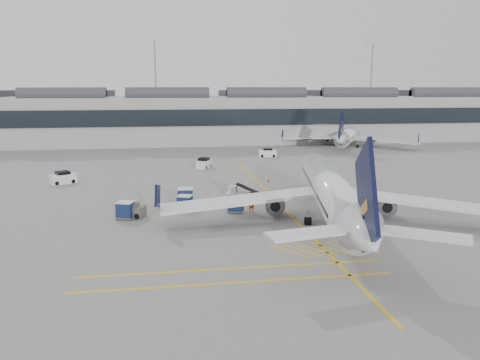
{
  "coord_description": "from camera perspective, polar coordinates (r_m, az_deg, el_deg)",
  "views": [
    {
      "loc": [
        -2.24,
        -41.64,
        12.8
      ],
      "look_at": [
        4.61,
        2.69,
        4.0
      ],
      "focal_mm": 35.0,
      "sensor_mm": 36.0,
      "label": 1
    }
  ],
  "objects": [
    {
      "name": "baggage_cart_a",
      "position": [
        49.09,
        -0.54,
        -2.93
      ],
      "size": [
        1.95,
        1.79,
        1.67
      ],
      "rotation": [
        0.0,
        0.0,
        -0.37
      ],
      "color": "gray",
      "rests_on": "ground"
    },
    {
      "name": "belt_loader",
      "position": [
        55.93,
        0.09,
        -1.6
      ],
      "size": [
        4.3,
        2.53,
        1.71
      ],
      "rotation": [
        0.0,
        0.0,
        -0.35
      ],
      "color": "beige",
      "rests_on": "ground"
    },
    {
      "name": "safety_cone_engine",
      "position": [
        50.76,
        12.63,
        -3.45
      ],
      "size": [
        0.4,
        0.4,
        0.56
      ],
      "primitive_type": "cone",
      "color": "#F24C0A",
      "rests_on": "ground"
    },
    {
      "name": "apron_markings",
      "position": [
        54.59,
        4.42,
        -2.49
      ],
      "size": [
        0.25,
        60.0,
        0.01
      ],
      "primitive_type": "cube",
      "color": "gold",
      "rests_on": "ground"
    },
    {
      "name": "service_van_mid",
      "position": [
        76.65,
        -4.42,
        2.03
      ],
      "size": [
        2.85,
        3.66,
        1.68
      ],
      "rotation": [
        0.0,
        0.0,
        1.14
      ],
      "color": "silver",
      "rests_on": "ground"
    },
    {
      "name": "airliner_far",
      "position": [
        107.72,
        13.19,
        5.35
      ],
      "size": [
        26.67,
        29.42,
        8.68
      ],
      "rotation": [
        0.0,
        0.0,
        -0.51
      ],
      "color": "silver",
      "rests_on": "ground"
    },
    {
      "name": "ramp_agent_b",
      "position": [
        49.49,
        0.13,
        -2.82
      ],
      "size": [
        1.1,
        1.08,
        1.78
      ],
      "primitive_type": "imported",
      "rotation": [
        0.0,
        0.0,
        3.85
      ],
      "color": "#EA580C",
      "rests_on": "ground"
    },
    {
      "name": "ramp_agent_a",
      "position": [
        49.04,
        1.44,
        -2.83
      ],
      "size": [
        0.86,
        0.74,
        2.0
      ],
      "primitive_type": "imported",
      "rotation": [
        0.0,
        0.0,
        0.43
      ],
      "color": "#FF4B0D",
      "rests_on": "ground"
    },
    {
      "name": "baggage_cart_b",
      "position": [
        52.44,
        -6.68,
        -1.94
      ],
      "size": [
        1.92,
        1.62,
        1.93
      ],
      "rotation": [
        0.0,
        0.0,
        -0.06
      ],
      "color": "gray",
      "rests_on": "ground"
    },
    {
      "name": "safety_cone_nose",
      "position": [
        65.1,
        3.49,
        -0.04
      ],
      "size": [
        0.36,
        0.36,
        0.5
      ],
      "primitive_type": "cone",
      "color": "#F24C0A",
      "rests_on": "ground"
    },
    {
      "name": "airliner_main",
      "position": [
        46.58,
        11.01,
        -1.4
      ],
      "size": [
        33.17,
        36.58,
        9.82
      ],
      "rotation": [
        0.0,
        0.0,
        -0.2
      ],
      "color": "silver",
      "rests_on": "ground"
    },
    {
      "name": "baggage_cart_c",
      "position": [
        50.29,
        -6.74,
        -2.71
      ],
      "size": [
        1.9,
        1.75,
        1.62
      ],
      "rotation": [
        0.0,
        0.0,
        -0.39
      ],
      "color": "gray",
      "rests_on": "ground"
    },
    {
      "name": "terminal",
      "position": [
        113.78,
        -7.72,
        7.65
      ],
      "size": [
        200.0,
        20.45,
        12.4
      ],
      "color": "#9E9E99",
      "rests_on": "ground"
    },
    {
      "name": "light_masts",
      "position": [
        127.65,
        -8.72,
        11.74
      ],
      "size": [
        113.0,
        0.6,
        25.45
      ],
      "color": "slate",
      "rests_on": "ground"
    },
    {
      "name": "ground",
      "position": [
        43.62,
        -5.49,
        -6.02
      ],
      "size": [
        220.0,
        220.0,
        0.0
      ],
      "primitive_type": "plane",
      "color": "gray",
      "rests_on": "ground"
    },
    {
      "name": "service_van_right",
      "position": [
        89.13,
        3.36,
        3.33
      ],
      "size": [
        3.47,
        1.91,
        1.73
      ],
      "rotation": [
        0.0,
        0.0,
        -0.07
      ],
      "color": "silver",
      "rests_on": "ground"
    },
    {
      "name": "service_van_left",
      "position": [
        68.4,
        -20.77,
        0.23
      ],
      "size": [
        3.7,
        3.11,
        1.7
      ],
      "rotation": [
        0.0,
        0.0,
        0.53
      ],
      "color": "silver",
      "rests_on": "ground"
    },
    {
      "name": "pushback_tug",
      "position": [
        48.65,
        -13.12,
        -3.64
      ],
      "size": [
        3.07,
        2.47,
        1.49
      ],
      "rotation": [
        0.0,
        0.0,
        -0.38
      ],
      "color": "#505246",
      "rests_on": "ground"
    },
    {
      "name": "baggage_cart_d",
      "position": [
        48.0,
        -13.79,
        -3.53
      ],
      "size": [
        2.03,
        1.86,
        1.76
      ],
      "rotation": [
        0.0,
        0.0,
        -0.34
      ],
      "color": "gray",
      "rests_on": "ground"
    }
  ]
}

